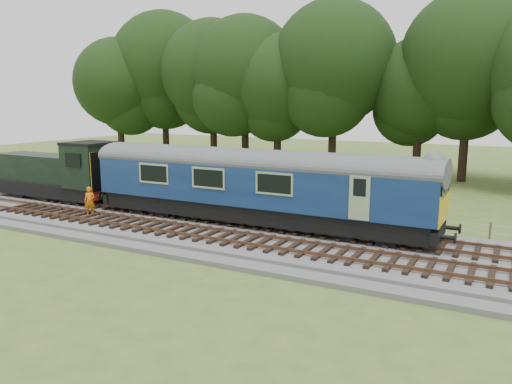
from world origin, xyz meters
The scene contains 9 objects.
ground centered at (0.00, 0.00, 0.00)m, with size 120.00×120.00×0.00m, color #3E6023.
ballast centered at (0.00, 0.00, 0.17)m, with size 70.00×7.00×0.35m, color #4C4C4F.
track_north centered at (0.00, 1.40, 0.42)m, with size 67.20×2.40×0.21m.
track_south centered at (0.00, -1.60, 0.42)m, with size 67.20×2.40×0.21m.
fence centered at (0.00, 4.50, 0.00)m, with size 64.00×0.12×1.00m, color #6B6054, non-canonical shape.
tree_line centered at (0.00, 22.00, 0.00)m, with size 70.00×8.00×18.00m, color black, non-canonical shape.
dmu_railcar centered at (-2.71, 1.40, 2.61)m, with size 18.05×2.86×3.88m.
shunter_loco centered at (-16.64, 1.40, 1.97)m, with size 8.92×2.60×3.38m.
worker centered at (-11.52, -1.11, 1.14)m, with size 0.57×0.38×1.57m, color orange.
Camera 1 is at (8.88, -20.30, 6.49)m, focal length 35.00 mm.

